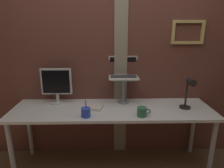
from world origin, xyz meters
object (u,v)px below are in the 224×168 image
at_px(laptop, 123,71).
at_px(monitor, 57,84).
at_px(desk_lamp, 189,90).
at_px(coffee_mug, 142,112).
at_px(pen_cup, 86,112).

bearing_deg(laptop, monitor, -174.93).
relative_size(monitor, desk_lamp, 1.16).
relative_size(monitor, laptop, 1.22).
distance_m(laptop, desk_lamp, 0.75).
bearing_deg(coffee_mug, pen_cup, 179.99).
xyz_separation_m(desk_lamp, coffee_mug, (-0.51, -0.15, -0.17)).
bearing_deg(monitor, laptop, 5.07).
bearing_deg(laptop, coffee_mug, -70.84).
distance_m(laptop, pen_cup, 0.68).
distance_m(monitor, desk_lamp, 1.46).
distance_m(monitor, coffee_mug, 1.02).
height_order(monitor, coffee_mug, monitor).
xyz_separation_m(monitor, coffee_mug, (0.93, -0.39, -0.19)).
relative_size(laptop, pen_cup, 1.92).
bearing_deg(laptop, pen_cup, -131.35).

